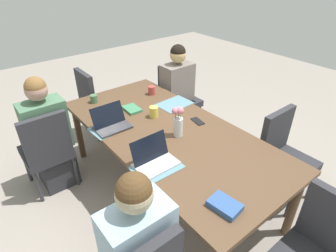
% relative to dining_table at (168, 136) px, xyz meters
% --- Properties ---
extents(ground_plane, '(10.00, 10.00, 0.00)m').
position_rel_dining_table_xyz_m(ground_plane, '(0.00, 0.00, -0.66)').
color(ground_plane, gray).
extents(dining_table, '(2.31, 1.10, 0.72)m').
position_rel_dining_table_xyz_m(dining_table, '(0.00, 0.00, 0.00)').
color(dining_table, brown).
rests_on(dining_table, ground_plane).
extents(chair_far_left_near, '(0.44, 0.44, 0.90)m').
position_rel_dining_table_xyz_m(chair_far_left_near, '(-0.91, 0.88, -0.16)').
color(chair_far_left_near, '#2D2D33').
rests_on(chair_far_left_near, ground_plane).
extents(person_far_left_near, '(0.36, 0.40, 1.19)m').
position_rel_dining_table_xyz_m(person_far_left_near, '(-0.84, 0.82, -0.13)').
color(person_far_left_near, '#2D2D33').
rests_on(person_far_left_near, ground_plane).
extents(chair_near_left_far, '(0.44, 0.44, 0.90)m').
position_rel_dining_table_xyz_m(chair_near_left_far, '(-0.76, -0.90, -0.16)').
color(chair_near_left_far, '#2D2D33').
rests_on(chair_near_left_far, ground_plane).
extents(person_near_left_far, '(0.36, 0.40, 1.19)m').
position_rel_dining_table_xyz_m(person_near_left_far, '(-0.83, -0.84, -0.13)').
color(person_near_left_far, '#2D2D33').
rests_on(person_near_left_far, ground_plane).
extents(chair_head_right_right_near, '(0.44, 0.44, 0.90)m').
position_rel_dining_table_xyz_m(chair_head_right_right_near, '(1.44, 0.07, -0.16)').
color(chair_head_right_right_near, '#2D2D33').
rests_on(chair_head_right_right_near, ground_plane).
extents(chair_head_left_right_mid, '(0.44, 0.44, 0.90)m').
position_rel_dining_table_xyz_m(chair_head_left_right_mid, '(-1.44, -0.06, -0.16)').
color(chair_head_left_right_mid, '#2D2D33').
rests_on(chair_head_left_right_mid, ground_plane).
extents(chair_far_right_far, '(0.44, 0.44, 0.90)m').
position_rel_dining_table_xyz_m(chair_far_right_far, '(0.71, 0.83, -0.16)').
color(chair_far_right_far, '#2D2D33').
rests_on(chair_far_right_far, ground_plane).
extents(flower_vase, '(0.09, 0.10, 0.29)m').
position_rel_dining_table_xyz_m(flower_vase, '(0.11, 0.02, 0.22)').
color(flower_vase, silver).
rests_on(flower_vase, dining_table).
extents(placemat_far_left_near, '(0.28, 0.37, 0.00)m').
position_rel_dining_table_xyz_m(placemat_far_left_near, '(-0.38, 0.39, 0.06)').
color(placemat_far_left_near, slate).
rests_on(placemat_far_left_near, dining_table).
extents(placemat_near_left_mid, '(0.27, 0.37, 0.00)m').
position_rel_dining_table_xyz_m(placemat_near_left_mid, '(0.35, -0.39, 0.06)').
color(placemat_near_left_mid, slate).
rests_on(placemat_near_left_mid, dining_table).
extents(placemat_near_left_far, '(0.28, 0.37, 0.00)m').
position_rel_dining_table_xyz_m(placemat_near_left_far, '(-0.37, -0.39, 0.06)').
color(placemat_near_left_far, slate).
rests_on(placemat_near_left_far, dining_table).
extents(laptop_near_left_mid, '(0.22, 0.32, 0.21)m').
position_rel_dining_table_xyz_m(laptop_near_left_mid, '(0.31, -0.38, 0.11)').
color(laptop_near_left_mid, silver).
rests_on(laptop_near_left_mid, dining_table).
extents(laptop_near_left_far, '(0.22, 0.32, 0.20)m').
position_rel_dining_table_xyz_m(laptop_near_left_far, '(-0.37, -0.38, 0.10)').
color(laptop_near_left_far, '#38383D').
rests_on(laptop_near_left_far, dining_table).
extents(coffee_mug_near_left, '(0.08, 0.08, 0.10)m').
position_rel_dining_table_xyz_m(coffee_mug_near_left, '(-0.73, 0.34, 0.11)').
color(coffee_mug_near_left, '#AD3D38').
rests_on(coffee_mug_near_left, dining_table).
extents(coffee_mug_near_right, '(0.08, 0.08, 0.09)m').
position_rel_dining_table_xyz_m(coffee_mug_near_right, '(-0.95, -0.28, 0.11)').
color(coffee_mug_near_right, '#47704C').
rests_on(coffee_mug_near_right, dining_table).
extents(coffee_mug_centre_left, '(0.09, 0.09, 0.11)m').
position_rel_dining_table_xyz_m(coffee_mug_centre_left, '(-0.29, 0.05, 0.12)').
color(coffee_mug_centre_left, '#DBC64C').
rests_on(coffee_mug_centre_left, dining_table).
extents(book_red_cover, '(0.21, 0.15, 0.03)m').
position_rel_dining_table_xyz_m(book_red_cover, '(-0.54, -0.05, 0.07)').
color(book_red_cover, '#3D7F56').
rests_on(book_red_cover, dining_table).
extents(book_blue_cover, '(0.22, 0.17, 0.04)m').
position_rel_dining_table_xyz_m(book_blue_cover, '(0.94, -0.29, 0.08)').
color(book_blue_cover, '#335693').
rests_on(book_blue_cover, dining_table).
extents(phone_black, '(0.16, 0.10, 0.01)m').
position_rel_dining_table_xyz_m(phone_black, '(0.05, 0.33, 0.07)').
color(phone_black, black).
rests_on(phone_black, dining_table).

